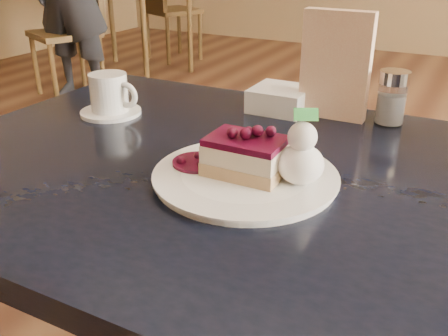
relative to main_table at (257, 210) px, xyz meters
The scene contains 10 objects.
main_table is the anchor object (origin of this frame).
dessert_plate 0.10m from the main_table, 89.53° to the right, with size 0.28×0.28×0.01m, color white.
cheesecake_slice 0.13m from the main_table, 89.53° to the right, with size 0.12×0.08×0.06m.
whipped_cream 0.15m from the main_table, 24.73° to the right, with size 0.07×0.07×0.06m.
berry_sauce 0.14m from the main_table, 146.63° to the right, with size 0.08×0.08×0.01m, color black.
coffee_set 0.42m from the main_table, 164.95° to the left, with size 0.14×0.13×0.09m.
menu_card 0.36m from the main_table, 84.86° to the left, with size 0.14×0.03×0.22m, color #F9E5B7.
sugar_shaker 0.37m from the main_table, 66.01° to the left, with size 0.06×0.06×0.11m.
napkin_stack 0.33m from the main_table, 105.84° to the left, with size 0.12×0.12×0.05m, color white.
bg_table_far_left 3.67m from the main_table, 131.96° to the left, with size 1.24×1.82×1.21m.
Camera 1 is at (0.19, -0.42, 1.08)m, focal length 40.00 mm.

